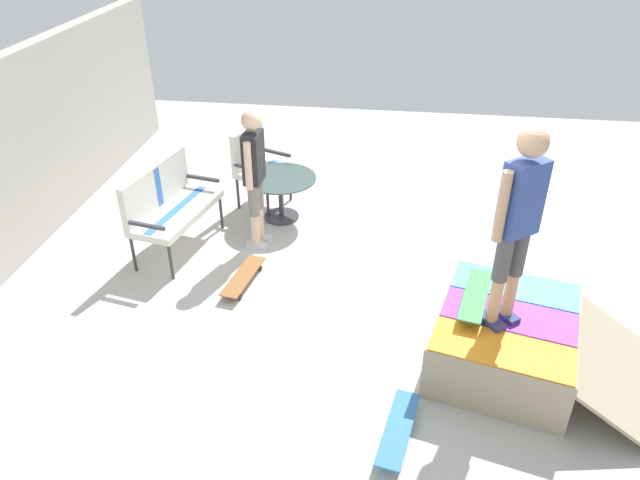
{
  "coord_description": "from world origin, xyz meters",
  "views": [
    {
      "loc": [
        -4.93,
        -0.21,
        3.78
      ],
      "look_at": [
        0.07,
        0.48,
        0.7
      ],
      "focal_mm": 33.68,
      "sensor_mm": 36.0,
      "label": 1
    }
  ],
  "objects_px": {
    "patio_bench": "(167,200)",
    "skateboard_on_ramp": "(475,296)",
    "skate_ramp": "(508,339)",
    "patio_chair_near_house": "(256,160)",
    "patio_table": "(281,189)",
    "skateboard_spare": "(398,429)",
    "person_skater": "(519,216)",
    "person_watching": "(254,170)",
    "skateboard_by_bench": "(243,277)"
  },
  "relations": [
    {
      "from": "patio_chair_near_house",
      "to": "skateboard_spare",
      "type": "bearing_deg",
      "value": -152.16
    },
    {
      "from": "patio_chair_near_house",
      "to": "skateboard_on_ramp",
      "type": "height_order",
      "value": "patio_chair_near_house"
    },
    {
      "from": "patio_bench",
      "to": "skateboard_on_ramp",
      "type": "bearing_deg",
      "value": -112.51
    },
    {
      "from": "patio_bench",
      "to": "patio_chair_near_house",
      "type": "height_order",
      "value": "same"
    },
    {
      "from": "patio_bench",
      "to": "patio_table",
      "type": "bearing_deg",
      "value": -52.75
    },
    {
      "from": "skateboard_spare",
      "to": "skateboard_on_ramp",
      "type": "bearing_deg",
      "value": -28.83
    },
    {
      "from": "skate_ramp",
      "to": "patio_bench",
      "type": "distance_m",
      "value": 3.96
    },
    {
      "from": "patio_chair_near_house",
      "to": "skateboard_by_bench",
      "type": "height_order",
      "value": "patio_chair_near_house"
    },
    {
      "from": "patio_table",
      "to": "skateboard_by_bench",
      "type": "bearing_deg",
      "value": 174.97
    },
    {
      "from": "patio_bench",
      "to": "person_watching",
      "type": "xyz_separation_m",
      "value": [
        0.2,
        -0.99,
        0.34
      ]
    },
    {
      "from": "person_watching",
      "to": "skateboard_spare",
      "type": "relative_size",
      "value": 2.01
    },
    {
      "from": "skateboard_spare",
      "to": "skate_ramp",
      "type": "bearing_deg",
      "value": -43.56
    },
    {
      "from": "patio_table",
      "to": "skateboard_by_bench",
      "type": "distance_m",
      "value": 1.53
    },
    {
      "from": "person_skater",
      "to": "skateboard_spare",
      "type": "relative_size",
      "value": 2.11
    },
    {
      "from": "patio_bench",
      "to": "skateboard_spare",
      "type": "height_order",
      "value": "patio_bench"
    },
    {
      "from": "patio_chair_near_house",
      "to": "skateboard_spare",
      "type": "distance_m",
      "value": 4.24
    },
    {
      "from": "person_watching",
      "to": "skateboard_on_ramp",
      "type": "height_order",
      "value": "person_watching"
    },
    {
      "from": "patio_chair_near_house",
      "to": "person_watching",
      "type": "bearing_deg",
      "value": -167.0
    },
    {
      "from": "skateboard_on_ramp",
      "to": "patio_table",
      "type": "bearing_deg",
      "value": 44.19
    },
    {
      "from": "patio_table",
      "to": "skateboard_on_ramp",
      "type": "distance_m",
      "value": 3.14
    },
    {
      "from": "person_skater",
      "to": "patio_bench",
      "type": "bearing_deg",
      "value": 65.6
    },
    {
      "from": "patio_bench",
      "to": "patio_table",
      "type": "relative_size",
      "value": 1.48
    },
    {
      "from": "patio_chair_near_house",
      "to": "skateboard_on_ramp",
      "type": "bearing_deg",
      "value": -135.46
    },
    {
      "from": "patio_bench",
      "to": "person_watching",
      "type": "height_order",
      "value": "person_watching"
    },
    {
      "from": "person_skater",
      "to": "skateboard_by_bench",
      "type": "xyz_separation_m",
      "value": [
        0.97,
        2.5,
        -1.47
      ]
    },
    {
      "from": "person_watching",
      "to": "skateboard_spare",
      "type": "height_order",
      "value": "person_watching"
    },
    {
      "from": "patio_chair_near_house",
      "to": "person_skater",
      "type": "distance_m",
      "value": 4.06
    },
    {
      "from": "patio_table",
      "to": "skateboard_on_ramp",
      "type": "xyz_separation_m",
      "value": [
        -2.25,
        -2.18,
        0.21
      ]
    },
    {
      "from": "person_watching",
      "to": "skateboard_on_ramp",
      "type": "relative_size",
      "value": 2.01
    },
    {
      "from": "patio_chair_near_house",
      "to": "patio_table",
      "type": "distance_m",
      "value": 0.58
    },
    {
      "from": "person_watching",
      "to": "person_skater",
      "type": "height_order",
      "value": "person_skater"
    },
    {
      "from": "skateboard_by_bench",
      "to": "patio_table",
      "type": "bearing_deg",
      "value": -5.03
    },
    {
      "from": "patio_chair_near_house",
      "to": "skate_ramp",
      "type": "bearing_deg",
      "value": -133.45
    },
    {
      "from": "skateboard_spare",
      "to": "skateboard_on_ramp",
      "type": "distance_m",
      "value": 1.37
    },
    {
      "from": "patio_chair_near_house",
      "to": "person_watching",
      "type": "distance_m",
      "value": 1.12
    },
    {
      "from": "patio_bench",
      "to": "patio_chair_near_house",
      "type": "bearing_deg",
      "value": -31.12
    },
    {
      "from": "person_watching",
      "to": "skateboard_on_ramp",
      "type": "distance_m",
      "value": 2.84
    },
    {
      "from": "patio_bench",
      "to": "skateboard_spare",
      "type": "xyz_separation_m",
      "value": [
        -2.48,
        -2.71,
        -0.53
      ]
    },
    {
      "from": "person_watching",
      "to": "skate_ramp",
      "type": "bearing_deg",
      "value": -122.71
    },
    {
      "from": "patio_table",
      "to": "skateboard_on_ramp",
      "type": "relative_size",
      "value": 1.09
    },
    {
      "from": "skate_ramp",
      "to": "person_skater",
      "type": "height_order",
      "value": "person_skater"
    },
    {
      "from": "skate_ramp",
      "to": "patio_table",
      "type": "bearing_deg",
      "value": 46.55
    },
    {
      "from": "person_skater",
      "to": "skateboard_on_ramp",
      "type": "bearing_deg",
      "value": 40.61
    },
    {
      "from": "patio_bench",
      "to": "patio_table",
      "type": "distance_m",
      "value": 1.45
    },
    {
      "from": "skateboard_on_ramp",
      "to": "skate_ramp",
      "type": "bearing_deg",
      "value": -111.59
    },
    {
      "from": "patio_chair_near_house",
      "to": "person_skater",
      "type": "bearing_deg",
      "value": -135.74
    },
    {
      "from": "patio_bench",
      "to": "skateboard_by_bench",
      "type": "distance_m",
      "value": 1.3
    },
    {
      "from": "patio_table",
      "to": "person_skater",
      "type": "xyz_separation_m",
      "value": [
        -2.46,
        -2.37,
        1.15
      ]
    },
    {
      "from": "person_skater",
      "to": "skateboard_spare",
      "type": "distance_m",
      "value": 1.89
    },
    {
      "from": "patio_table",
      "to": "person_watching",
      "type": "height_order",
      "value": "person_watching"
    }
  ]
}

